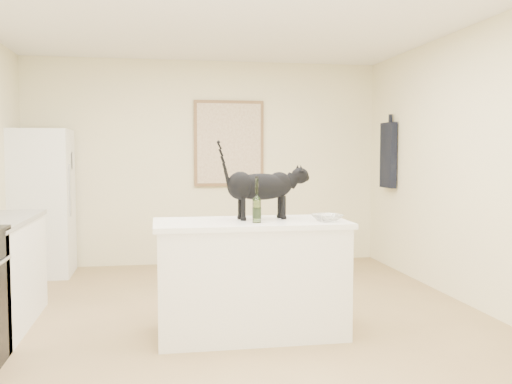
# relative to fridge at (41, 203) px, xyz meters

# --- Properties ---
(floor) EXTENTS (5.50, 5.50, 0.00)m
(floor) POSITION_rel_fridge_xyz_m (1.95, -2.35, -0.85)
(floor) COLOR #A28556
(floor) RESTS_ON ground
(ceiling) EXTENTS (5.50, 5.50, 0.00)m
(ceiling) POSITION_rel_fridge_xyz_m (1.95, -2.35, 1.75)
(ceiling) COLOR white
(ceiling) RESTS_ON ground
(wall_back) EXTENTS (4.50, 0.00, 4.50)m
(wall_back) POSITION_rel_fridge_xyz_m (1.95, 0.40, 0.45)
(wall_back) COLOR beige
(wall_back) RESTS_ON ground
(wall_front) EXTENTS (4.50, 0.00, 4.50)m
(wall_front) POSITION_rel_fridge_xyz_m (1.95, -5.10, 0.45)
(wall_front) COLOR beige
(wall_front) RESTS_ON ground
(wall_right) EXTENTS (0.00, 5.50, 5.50)m
(wall_right) POSITION_rel_fridge_xyz_m (4.20, -2.35, 0.45)
(wall_right) COLOR beige
(wall_right) RESTS_ON ground
(island_base) EXTENTS (1.44, 0.67, 0.86)m
(island_base) POSITION_rel_fridge_xyz_m (2.05, -2.55, -0.42)
(island_base) COLOR white
(island_base) RESTS_ON floor
(island_top) EXTENTS (1.50, 0.70, 0.04)m
(island_top) POSITION_rel_fridge_xyz_m (2.05, -2.55, 0.03)
(island_top) COLOR white
(island_top) RESTS_ON island_base
(fridge) EXTENTS (0.68, 0.68, 1.70)m
(fridge) POSITION_rel_fridge_xyz_m (0.00, 0.00, 0.00)
(fridge) COLOR white
(fridge) RESTS_ON floor
(artwork_frame) EXTENTS (0.90, 0.03, 1.10)m
(artwork_frame) POSITION_rel_fridge_xyz_m (2.25, 0.37, 0.70)
(artwork_frame) COLOR brown
(artwork_frame) RESTS_ON wall_back
(artwork_canvas) EXTENTS (0.82, 0.00, 1.02)m
(artwork_canvas) POSITION_rel_fridge_xyz_m (2.25, 0.35, 0.70)
(artwork_canvas) COLOR beige
(artwork_canvas) RESTS_ON wall_back
(hanging_garment) EXTENTS (0.08, 0.34, 0.80)m
(hanging_garment) POSITION_rel_fridge_xyz_m (4.14, -0.30, 0.55)
(hanging_garment) COLOR black
(hanging_garment) RESTS_ON wall_right
(black_cat) EXTENTS (0.68, 0.27, 0.46)m
(black_cat) POSITION_rel_fridge_xyz_m (2.14, -2.47, 0.28)
(black_cat) COLOR black
(black_cat) RESTS_ON island_top
(wine_bottle) EXTENTS (0.08, 0.08, 0.31)m
(wine_bottle) POSITION_rel_fridge_xyz_m (2.07, -2.68, 0.20)
(wine_bottle) COLOR #365823
(wine_bottle) RESTS_ON island_top
(glass_bowl) EXTENTS (0.27, 0.27, 0.06)m
(glass_bowl) POSITION_rel_fridge_xyz_m (2.62, -2.69, 0.08)
(glass_bowl) COLOR white
(glass_bowl) RESTS_ON island_top
(fridge_paper) EXTENTS (0.03, 0.15, 0.20)m
(fridge_paper) POSITION_rel_fridge_xyz_m (0.34, 0.12, 0.49)
(fridge_paper) COLOR white
(fridge_paper) RESTS_ON fridge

